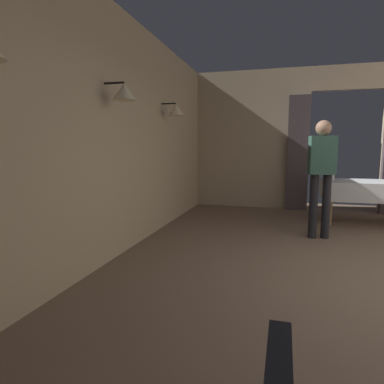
# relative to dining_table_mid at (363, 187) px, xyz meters

# --- Properties ---
(wall_left) EXTENTS (0.49, 8.40, 3.00)m
(wall_left) POSITION_rel_dining_table_mid_xyz_m (-3.35, -3.03, 0.86)
(wall_left) COLOR tan
(wall_left) RESTS_ON ground
(wall_back) EXTENTS (6.40, 0.27, 3.00)m
(wall_back) POSITION_rel_dining_table_mid_xyz_m (-0.16, 1.15, 0.86)
(wall_back) COLOR tan
(wall_back) RESTS_ON ground
(dining_table_mid) EXTENTS (1.35, 0.96, 0.75)m
(dining_table_mid) POSITION_rel_dining_table_mid_xyz_m (0.00, 0.00, 0.00)
(dining_table_mid) COLOR olive
(dining_table_mid) RESTS_ON ground
(flower_vase_mid) EXTENTS (0.07, 0.07, 0.19)m
(flower_vase_mid) POSITION_rel_dining_table_mid_xyz_m (-0.51, -0.09, 0.20)
(flower_vase_mid) COLOR silver
(flower_vase_mid) RESTS_ON dining_table_mid
(plate_mid_b) EXTENTS (0.19, 0.19, 0.01)m
(plate_mid_b) POSITION_rel_dining_table_mid_xyz_m (-0.29, 0.25, 0.11)
(plate_mid_b) COLOR white
(plate_mid_b) RESTS_ON dining_table_mid
(person_waiter_by_doorway) EXTENTS (0.39, 0.27, 1.72)m
(person_waiter_by_doorway) POSITION_rel_dining_table_mid_xyz_m (-0.83, -1.29, 0.38)
(person_waiter_by_doorway) COLOR black
(person_waiter_by_doorway) RESTS_ON ground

